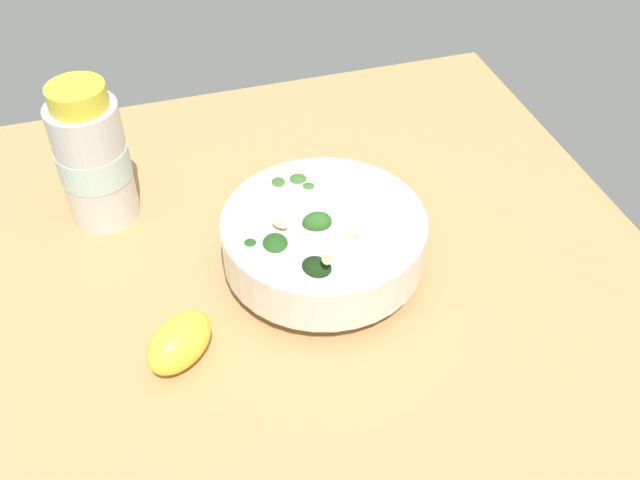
% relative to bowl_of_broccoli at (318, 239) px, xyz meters
% --- Properties ---
extents(ground_plane, '(0.71, 0.71, 0.04)m').
position_rel_bowl_of_broccoli_xyz_m(ground_plane, '(0.02, -0.01, -0.06)').
color(ground_plane, tan).
extents(bowl_of_broccoli, '(0.21, 0.21, 0.09)m').
position_rel_bowl_of_broccoli_xyz_m(bowl_of_broccoli, '(0.00, 0.00, 0.00)').
color(bowl_of_broccoli, silver).
rests_on(bowl_of_broccoli, ground_plane).
extents(lemon_wedge, '(0.08, 0.09, 0.05)m').
position_rel_bowl_of_broccoli_xyz_m(lemon_wedge, '(-0.08, 0.16, -0.02)').
color(lemon_wedge, yellow).
rests_on(lemon_wedge, ground_plane).
extents(bottle_tall, '(0.08, 0.08, 0.16)m').
position_rel_bowl_of_broccoli_xyz_m(bottle_tall, '(0.16, 0.21, 0.04)').
color(bottle_tall, beige).
rests_on(bottle_tall, ground_plane).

